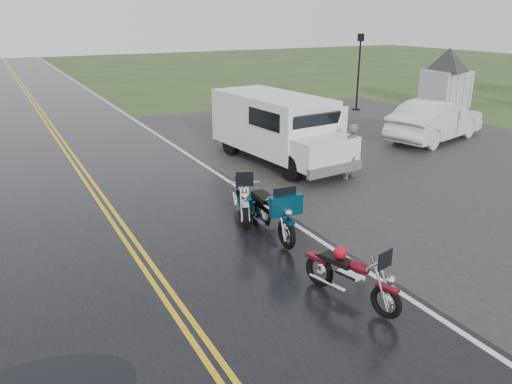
{
  "coord_description": "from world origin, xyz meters",
  "views": [
    {
      "loc": [
        -2.32,
        -7.55,
        4.86
      ],
      "look_at": [
        2.8,
        2.0,
        1.0
      ],
      "focal_mm": 35.0,
      "sensor_mm": 36.0,
      "label": 1
    }
  ],
  "objects_px": {
    "motorcycle_teal": "(287,222)",
    "motorcycle_silver": "(245,204)",
    "person_at_van": "(350,152)",
    "motorcycle_red": "(387,290)",
    "sedan_white": "(436,121)",
    "visitor_center": "(448,63)",
    "van_white": "(292,144)",
    "lamp_post_far_right": "(359,72)"
  },
  "relations": [
    {
      "from": "lamp_post_far_right",
      "to": "visitor_center",
      "type": "bearing_deg",
      "value": -17.12
    },
    {
      "from": "motorcycle_teal",
      "to": "lamp_post_far_right",
      "type": "bearing_deg",
      "value": 50.47
    },
    {
      "from": "lamp_post_far_right",
      "to": "van_white",
      "type": "bearing_deg",
      "value": -137.69
    },
    {
      "from": "motorcycle_red",
      "to": "van_white",
      "type": "height_order",
      "value": "van_white"
    },
    {
      "from": "visitor_center",
      "to": "motorcycle_teal",
      "type": "xyz_separation_m",
      "value": [
        -17.1,
        -11.22,
        -1.71
      ]
    },
    {
      "from": "motorcycle_red",
      "to": "motorcycle_silver",
      "type": "relative_size",
      "value": 0.87
    },
    {
      "from": "motorcycle_silver",
      "to": "lamp_post_far_right",
      "type": "relative_size",
      "value": 0.57
    },
    {
      "from": "van_white",
      "to": "person_at_van",
      "type": "xyz_separation_m",
      "value": [
        1.71,
        -0.64,
        -0.31
      ]
    },
    {
      "from": "person_at_van",
      "to": "lamp_post_far_right",
      "type": "height_order",
      "value": "lamp_post_far_right"
    },
    {
      "from": "motorcycle_red",
      "to": "lamp_post_far_right",
      "type": "distance_m",
      "value": 19.92
    },
    {
      "from": "motorcycle_teal",
      "to": "lamp_post_far_right",
      "type": "xyz_separation_m",
      "value": [
        12.19,
        12.73,
        1.31
      ]
    },
    {
      "from": "motorcycle_silver",
      "to": "lamp_post_far_right",
      "type": "xyz_separation_m",
      "value": [
        12.5,
        11.35,
        1.32
      ]
    },
    {
      "from": "visitor_center",
      "to": "sedan_white",
      "type": "height_order",
      "value": "visitor_center"
    },
    {
      "from": "person_at_van",
      "to": "motorcycle_teal",
      "type": "bearing_deg",
      "value": 16.76
    },
    {
      "from": "motorcycle_red",
      "to": "sedan_white",
      "type": "relative_size",
      "value": 0.41
    },
    {
      "from": "visitor_center",
      "to": "motorcycle_silver",
      "type": "height_order",
      "value": "visitor_center"
    },
    {
      "from": "motorcycle_red",
      "to": "lamp_post_far_right",
      "type": "height_order",
      "value": "lamp_post_far_right"
    },
    {
      "from": "person_at_van",
      "to": "lamp_post_far_right",
      "type": "distance_m",
      "value": 12.23
    },
    {
      "from": "motorcycle_silver",
      "to": "person_at_van",
      "type": "height_order",
      "value": "person_at_van"
    },
    {
      "from": "motorcycle_teal",
      "to": "sedan_white",
      "type": "relative_size",
      "value": 0.47
    },
    {
      "from": "motorcycle_red",
      "to": "motorcycle_teal",
      "type": "distance_m",
      "value": 3.03
    },
    {
      "from": "motorcycle_red",
      "to": "person_at_van",
      "type": "distance_m",
      "value": 7.73
    },
    {
      "from": "sedan_white",
      "to": "lamp_post_far_right",
      "type": "relative_size",
      "value": 1.23
    },
    {
      "from": "visitor_center",
      "to": "motorcycle_red",
      "type": "distance_m",
      "value": 22.26
    },
    {
      "from": "sedan_white",
      "to": "lamp_post_far_right",
      "type": "height_order",
      "value": "lamp_post_far_right"
    },
    {
      "from": "lamp_post_far_right",
      "to": "motorcycle_red",
      "type": "bearing_deg",
      "value": -127.56
    },
    {
      "from": "sedan_white",
      "to": "lamp_post_far_right",
      "type": "distance_m",
      "value": 7.24
    },
    {
      "from": "motorcycle_red",
      "to": "person_at_van",
      "type": "relative_size",
      "value": 1.16
    },
    {
      "from": "motorcycle_teal",
      "to": "person_at_van",
      "type": "distance_m",
      "value": 5.54
    },
    {
      "from": "motorcycle_teal",
      "to": "van_white",
      "type": "relative_size",
      "value": 0.39
    },
    {
      "from": "motorcycle_teal",
      "to": "sedan_white",
      "type": "height_order",
      "value": "sedan_white"
    },
    {
      "from": "person_at_van",
      "to": "sedan_white",
      "type": "height_order",
      "value": "person_at_van"
    },
    {
      "from": "motorcycle_silver",
      "to": "lamp_post_far_right",
      "type": "height_order",
      "value": "lamp_post_far_right"
    },
    {
      "from": "motorcycle_red",
      "to": "person_at_van",
      "type": "height_order",
      "value": "person_at_van"
    },
    {
      "from": "sedan_white",
      "to": "visitor_center",
      "type": "bearing_deg",
      "value": -65.07
    },
    {
      "from": "motorcycle_teal",
      "to": "motorcycle_silver",
      "type": "height_order",
      "value": "motorcycle_teal"
    },
    {
      "from": "motorcycle_silver",
      "to": "person_at_van",
      "type": "bearing_deg",
      "value": 45.93
    },
    {
      "from": "motorcycle_red",
      "to": "sedan_white",
      "type": "bearing_deg",
      "value": 26.05
    },
    {
      "from": "motorcycle_teal",
      "to": "person_at_van",
      "type": "relative_size",
      "value": 1.36
    },
    {
      "from": "visitor_center",
      "to": "lamp_post_far_right",
      "type": "distance_m",
      "value": 5.15
    },
    {
      "from": "motorcycle_silver",
      "to": "sedan_white",
      "type": "xyz_separation_m",
      "value": [
        10.87,
        4.39,
        0.13
      ]
    },
    {
      "from": "motorcycle_teal",
      "to": "person_at_van",
      "type": "xyz_separation_m",
      "value": [
        4.37,
        3.4,
        0.17
      ]
    }
  ]
}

